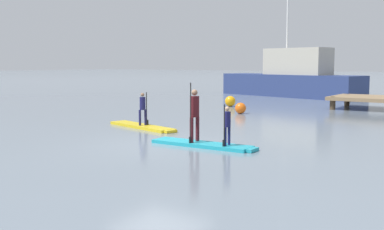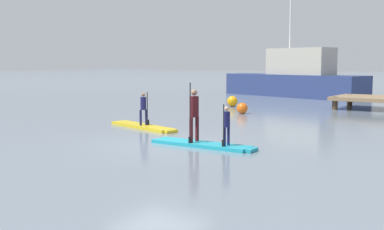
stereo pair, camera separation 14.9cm
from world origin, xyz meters
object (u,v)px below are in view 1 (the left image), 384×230
Objects in this scene: paddler_child_solo at (143,107)px; mooring_buoy_mid at (241,108)px; paddler_adult at (194,112)px; mooring_buoy_near at (230,101)px; paddler_child_front at (227,124)px; paddleboard_far at (203,145)px; fishing_boat_white_large at (292,79)px; paddleboard_near at (143,126)px.

paddler_child_solo is 6.31m from mooring_buoy_mid.
mooring_buoy_near is at bearing 114.86° from paddler_adult.
mooring_buoy_near is (-5.20, 11.21, -0.68)m from paddler_adult.
paddler_adult reaches higher than mooring_buoy_near.
paddler_child_solo is 2.32× the size of mooring_buoy_mid.
paddler_child_front is at bearing -63.96° from mooring_buoy_mid.
paddler_adult is 3.30× the size of mooring_buoy_mid.
paddler_child_front is 2.22× the size of mooring_buoy_mid.
paddleboard_far is 0.96m from paddler_adult.
paddler_child_front is 9.19m from mooring_buoy_mid.
paddleboard_far is 1.00m from paddler_child_front.
fishing_boat_white_large is 19.22× the size of mooring_buoy_near.
paddleboard_near is 6.09× the size of mooring_buoy_near.
paddler_child_front is (4.65, -1.99, -0.06)m from paddler_child_solo.
fishing_boat_white_large is (-5.75, 20.31, 1.19)m from paddleboard_far.
paddleboard_far is 5.63× the size of mooring_buoy_near.
mooring_buoy_mid is (-3.27, 8.25, 0.21)m from paddleboard_far.
paddleboard_near is 3.03× the size of paddler_child_front.
fishing_boat_white_large reaches higher than mooring_buoy_mid.
paddleboard_near is 9.36m from mooring_buoy_near.
mooring_buoy_near is at bearing 116.14° from paddleboard_far.
paddler_adult is at bearing -177.22° from paddleboard_far.
paddler_adult is 8.81m from mooring_buoy_mid.
mooring_buoy_near is at bearing 119.18° from paddler_child_front.
paddler_child_solo is (0.01, 0.01, 0.71)m from paddleboard_near.
paddler_child_front is (1.06, 0.02, -0.26)m from paddler_adult.
paddler_adult reaches higher than mooring_buoy_mid.
mooring_buoy_mid is at bearing -52.98° from mooring_buoy_near.
fishing_boat_white_large is at bearing 95.75° from paddleboard_near.
paddler_child_solo is at bearing 150.84° from paddler_adult.
mooring_buoy_mid is (0.62, 6.26, -0.50)m from paddler_child_solo.
paddler_adult is 21.04m from fishing_boat_white_large.
fishing_boat_white_large is (-1.85, 18.33, 1.19)m from paddleboard_near.
paddler_adult is at bearing -70.22° from mooring_buoy_mid.
mooring_buoy_near reaches higher than paddleboard_far.
fishing_boat_white_large is at bearing 105.81° from paddleboard_far.
mooring_buoy_mid reaches higher than paddleboard_near.
paddler_child_front reaches higher than mooring_buoy_near.
paddler_child_front is at bearing 1.05° from paddler_adult.
paddleboard_far is at bearing -179.64° from paddler_child_front.
fishing_boat_white_large reaches higher than paddler_child_front.
mooring_buoy_near is (-1.60, 9.21, -0.48)m from paddler_child_solo.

